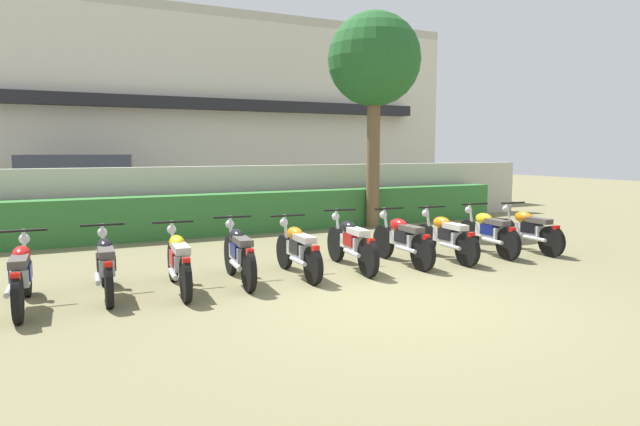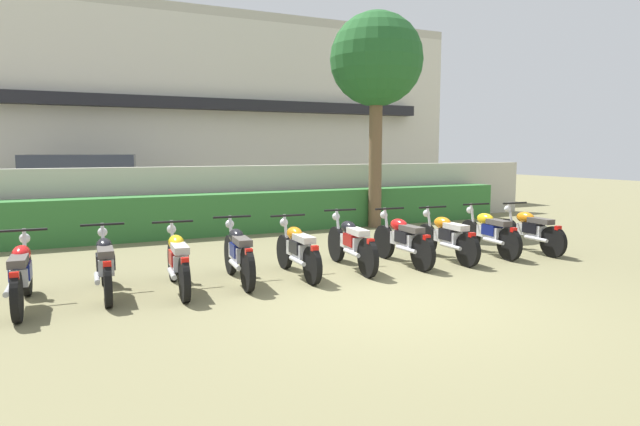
# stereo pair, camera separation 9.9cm
# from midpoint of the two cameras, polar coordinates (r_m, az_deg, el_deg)

# --- Properties ---
(ground) EXTENTS (60.00, 60.00, 0.00)m
(ground) POSITION_cam_midpoint_polar(r_m,az_deg,el_deg) (7.52, 7.62, -9.01)
(ground) COLOR olive
(building) EXTENTS (19.99, 6.50, 6.62)m
(building) POSITION_cam_midpoint_polar(r_m,az_deg,el_deg) (21.32, -15.06, 9.88)
(building) COLOR beige
(building) RESTS_ON ground
(compound_wall) EXTENTS (18.99, 0.30, 1.61)m
(compound_wall) POSITION_cam_midpoint_polar(r_m,az_deg,el_deg) (14.01, -9.01, 1.57)
(compound_wall) COLOR #BCB7A8
(compound_wall) RESTS_ON ground
(hedge_row) EXTENTS (15.19, 0.70, 0.98)m
(hedge_row) POSITION_cam_midpoint_polar(r_m,az_deg,el_deg) (13.38, -8.12, -0.00)
(hedge_row) COLOR #337033
(hedge_row) RESTS_ON ground
(parked_car) EXTENTS (4.73, 2.62, 1.89)m
(parked_car) POSITION_cam_midpoint_polar(r_m,az_deg,el_deg) (15.71, -22.83, 2.15)
(parked_car) COLOR silver
(parked_car) RESTS_ON ground
(tree_near_inspector) EXTENTS (2.37, 2.37, 5.48)m
(tree_near_inspector) POSITION_cam_midpoint_polar(r_m,az_deg,el_deg) (14.46, 6.10, 15.36)
(tree_near_inspector) COLOR brown
(tree_near_inspector) RESTS_ON ground
(motorcycle_in_row_0) EXTENTS (0.60, 1.91, 0.96)m
(motorcycle_in_row_0) POSITION_cam_midpoint_polar(r_m,az_deg,el_deg) (7.96, -28.36, -5.57)
(motorcycle_in_row_0) COLOR black
(motorcycle_in_row_0) RESTS_ON ground
(motorcycle_in_row_1) EXTENTS (0.60, 1.87, 0.95)m
(motorcycle_in_row_1) POSITION_cam_midpoint_polar(r_m,az_deg,el_deg) (8.16, -21.14, -4.95)
(motorcycle_in_row_1) COLOR black
(motorcycle_in_row_1) RESTS_ON ground
(motorcycle_in_row_2) EXTENTS (0.60, 1.91, 0.96)m
(motorcycle_in_row_2) POSITION_cam_midpoint_polar(r_m,az_deg,el_deg) (8.11, -14.26, -4.76)
(motorcycle_in_row_2) COLOR black
(motorcycle_in_row_2) RESTS_ON ground
(motorcycle_in_row_3) EXTENTS (0.60, 1.85, 0.98)m
(motorcycle_in_row_3) POSITION_cam_midpoint_polar(r_m,az_deg,el_deg) (8.42, -8.17, -4.12)
(motorcycle_in_row_3) COLOR black
(motorcycle_in_row_3) RESTS_ON ground
(motorcycle_in_row_4) EXTENTS (0.60, 1.81, 0.95)m
(motorcycle_in_row_4) POSITION_cam_midpoint_polar(r_m,az_deg,el_deg) (8.75, -2.03, -3.76)
(motorcycle_in_row_4) COLOR black
(motorcycle_in_row_4) RESTS_ON ground
(motorcycle_in_row_5) EXTENTS (0.60, 1.98, 0.97)m
(motorcycle_in_row_5) POSITION_cam_midpoint_polar(r_m,az_deg,el_deg) (9.29, 3.57, -3.07)
(motorcycle_in_row_5) COLOR black
(motorcycle_in_row_5) RESTS_ON ground
(motorcycle_in_row_6) EXTENTS (0.60, 1.86, 0.97)m
(motorcycle_in_row_6) POSITION_cam_midpoint_polar(r_m,az_deg,el_deg) (9.75, 8.89, -2.71)
(motorcycle_in_row_6) COLOR black
(motorcycle_in_row_6) RESTS_ON ground
(motorcycle_in_row_7) EXTENTS (0.60, 1.85, 0.95)m
(motorcycle_in_row_7) POSITION_cam_midpoint_polar(r_m,az_deg,el_deg) (10.26, 13.30, -2.38)
(motorcycle_in_row_7) COLOR black
(motorcycle_in_row_7) RESTS_ON ground
(motorcycle_in_row_8) EXTENTS (0.60, 1.81, 0.96)m
(motorcycle_in_row_8) POSITION_cam_midpoint_polar(r_m,az_deg,el_deg) (11.00, 17.44, -1.88)
(motorcycle_in_row_8) COLOR black
(motorcycle_in_row_8) RESTS_ON ground
(motorcycle_in_row_9) EXTENTS (0.60, 1.81, 0.95)m
(motorcycle_in_row_9) POSITION_cam_midpoint_polar(r_m,az_deg,el_deg) (11.58, 21.23, -1.64)
(motorcycle_in_row_9) COLOR black
(motorcycle_in_row_9) RESTS_ON ground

